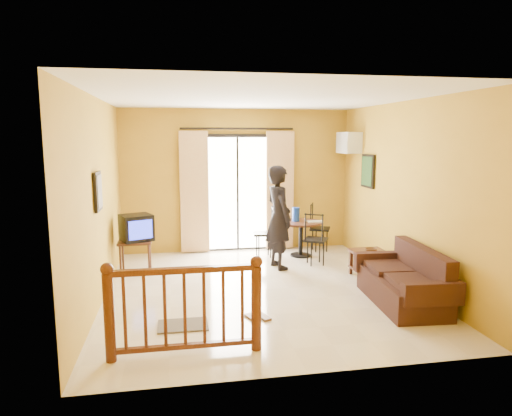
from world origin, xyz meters
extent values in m
plane|color=beige|center=(0.00, 0.00, 0.00)|extent=(5.00, 5.00, 0.00)
plane|color=white|center=(0.00, 0.00, 2.80)|extent=(5.00, 5.00, 0.00)
plane|color=#B78C23|center=(0.00, 2.50, 1.40)|extent=(4.50, 0.00, 4.50)
plane|color=#B78C23|center=(0.00, -2.50, 1.40)|extent=(4.50, 0.00, 4.50)
plane|color=#B78C23|center=(-2.25, 0.00, 1.40)|extent=(0.00, 5.00, 5.00)
plane|color=#B78C23|center=(2.25, 0.00, 1.40)|extent=(0.00, 5.00, 5.00)
cube|color=black|center=(0.00, 2.48, 1.15)|extent=(1.34, 0.03, 2.34)
cube|color=white|center=(0.00, 2.45, 1.15)|extent=(1.20, 0.04, 2.20)
cube|color=black|center=(0.00, 2.43, 1.15)|extent=(0.04, 0.02, 2.20)
cube|color=beige|center=(-0.85, 2.40, 1.20)|extent=(0.55, 0.08, 2.35)
cube|color=beige|center=(0.85, 2.40, 1.20)|extent=(0.55, 0.08, 2.35)
cylinder|color=black|center=(0.00, 2.40, 2.42)|extent=(2.20, 0.04, 0.04)
cube|color=black|center=(-1.90, 1.25, 0.53)|extent=(0.55, 0.46, 0.04)
cylinder|color=black|center=(-2.13, 1.07, 0.26)|extent=(0.04, 0.04, 0.53)
cylinder|color=black|center=(-1.67, 1.07, 0.26)|extent=(0.04, 0.04, 0.53)
cylinder|color=black|center=(-2.13, 1.43, 0.26)|extent=(0.04, 0.04, 0.53)
cylinder|color=black|center=(-1.67, 1.43, 0.26)|extent=(0.04, 0.04, 0.53)
cube|color=black|center=(-1.87, 1.25, 0.77)|extent=(0.61, 0.59, 0.44)
cube|color=#2837F3|center=(-1.79, 1.04, 0.77)|extent=(0.36, 0.16, 0.31)
cube|color=black|center=(-2.22, -0.20, 1.55)|extent=(0.04, 0.42, 0.52)
cube|color=#5A554D|center=(-2.19, -0.20, 1.55)|extent=(0.01, 0.34, 0.44)
cylinder|color=black|center=(1.12, 1.79, 0.65)|extent=(0.80, 0.80, 0.04)
cylinder|color=black|center=(1.12, 1.79, 0.33)|extent=(0.08, 0.08, 0.65)
cylinder|color=black|center=(1.12, 1.79, 0.01)|extent=(0.39, 0.39, 0.03)
cylinder|color=#1237AE|center=(1.04, 1.85, 0.80)|extent=(0.14, 0.14, 0.26)
cube|color=beige|center=(1.37, 1.69, 0.68)|extent=(0.28, 0.19, 0.02)
cube|color=white|center=(2.10, 1.95, 2.15)|extent=(0.30, 0.60, 0.40)
cube|color=gray|center=(1.95, 1.95, 2.15)|extent=(0.02, 0.56, 0.36)
cube|color=black|center=(2.22, 1.30, 1.65)|extent=(0.04, 0.50, 0.60)
cube|color=black|center=(2.19, 1.30, 1.65)|extent=(0.01, 0.42, 0.52)
cube|color=black|center=(1.85, 0.08, 0.42)|extent=(0.55, 0.98, 0.04)
cube|color=black|center=(1.85, 0.08, 0.13)|extent=(0.51, 0.94, 0.03)
cube|color=black|center=(1.63, -0.36, 0.21)|extent=(0.05, 0.05, 0.42)
cube|color=black|center=(2.07, -0.36, 0.21)|extent=(0.05, 0.05, 0.42)
cube|color=black|center=(1.63, 0.52, 0.21)|extent=(0.05, 0.05, 0.42)
cube|color=black|center=(2.07, 0.52, 0.21)|extent=(0.05, 0.05, 0.42)
imported|color=#55361D|center=(1.85, 0.24, 0.47)|extent=(0.24, 0.24, 0.06)
cube|color=black|center=(1.80, -0.91, 0.19)|extent=(0.86, 1.56, 0.38)
cube|color=black|center=(2.08, -0.91, 0.52)|extent=(0.27, 1.52, 0.52)
cube|color=black|center=(1.80, -1.64, 0.40)|extent=(0.76, 0.20, 0.28)
cube|color=black|center=(1.80, -0.17, 0.40)|extent=(0.76, 0.20, 0.28)
cube|color=black|center=(1.75, -1.24, 0.41)|extent=(0.56, 0.65, 0.09)
cube|color=black|center=(1.75, -0.58, 0.41)|extent=(0.56, 0.65, 0.09)
imported|color=black|center=(0.53, 1.10, 0.89)|extent=(0.56, 0.73, 1.78)
cylinder|color=#471E0F|center=(-1.90, -1.90, 0.46)|extent=(0.11, 0.11, 0.92)
cylinder|color=#471E0F|center=(-0.40, -1.90, 0.46)|extent=(0.11, 0.11, 0.92)
sphere|color=#471E0F|center=(-1.90, -1.90, 0.97)|extent=(0.13, 0.13, 0.13)
sphere|color=#471E0F|center=(-0.40, -1.90, 0.97)|extent=(0.13, 0.13, 0.13)
cube|color=#471E0F|center=(-1.15, -1.90, 0.92)|extent=(1.55, 0.08, 0.06)
cube|color=#471E0F|center=(-1.15, -1.90, 0.10)|extent=(1.55, 0.06, 0.05)
cube|color=#534C42|center=(-1.17, -1.14, 0.01)|extent=(0.60, 0.40, 0.02)
cube|color=#55361D|center=(-0.30, -1.07, 0.01)|extent=(0.18, 0.27, 0.03)
cube|color=#55361D|center=(-0.16, -1.07, 0.01)|extent=(0.18, 0.27, 0.03)
camera|label=1|loc=(-1.21, -6.44, 2.26)|focal=32.00mm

